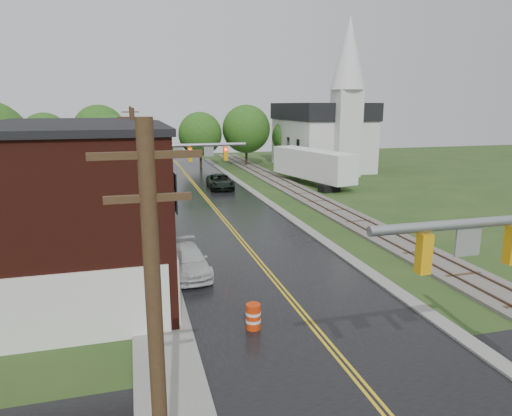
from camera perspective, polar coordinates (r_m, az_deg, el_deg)
name	(u,v)px	position (r m, az deg, el deg)	size (l,w,h in m)	color
main_road	(219,214)	(39.22, -4.62, -0.77)	(10.00, 90.00, 0.02)	black
curb_right	(263,199)	(45.20, 0.91, 1.09)	(0.80, 70.00, 0.12)	gray
sidewalk_left	(148,235)	(33.76, -13.40, -3.33)	(2.40, 50.00, 0.12)	gray
brick_building	(11,217)	(23.66, -28.29, -1.03)	(14.30, 10.30, 8.30)	#41150D
yellow_house	(74,192)	(34.23, -21.79, 1.82)	(8.00, 7.00, 6.40)	tan
darkred_building	(98,185)	(43.14, -19.14, 2.79)	(7.00, 6.00, 4.40)	#3F0F0C
church	(325,128)	(67.00, 8.56, 9.81)	(10.40, 18.40, 20.00)	silver
railroad	(307,196)	(46.65, 6.35, 1.51)	(3.20, 80.00, 0.30)	#59544C
traffic_signal_far	(180,162)	(34.91, -9.46, 5.71)	(7.34, 0.43, 7.20)	gray
utility_pole_a	(157,363)	(8.71, -12.27, -18.37)	(1.80, 0.28, 9.00)	#382616
utility_pole_b	(136,177)	(29.81, -14.79, 3.77)	(1.80, 0.28, 9.00)	#382616
utility_pole_c	(132,147)	(51.66, -15.20, 7.42)	(1.80, 0.28, 9.00)	#382616
tree_left_c	(57,154)	(48.08, -23.60, 6.18)	(6.00, 6.00, 7.65)	black
tree_left_e	(113,145)	(53.58, -17.43, 7.55)	(6.40, 6.40, 8.16)	black
suv_dark	(220,182)	(50.99, -4.49, 3.30)	(2.61, 5.67, 1.58)	black
pickup_white	(187,261)	(25.70, -8.59, -6.52)	(2.08, 5.12, 1.48)	silver
semi_trailer	(313,164)	(53.68, 7.10, 5.44)	(5.65, 13.23, 4.03)	black
construction_barrel	(253,317)	(19.53, -0.35, -13.42)	(0.62, 0.62, 1.10)	red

